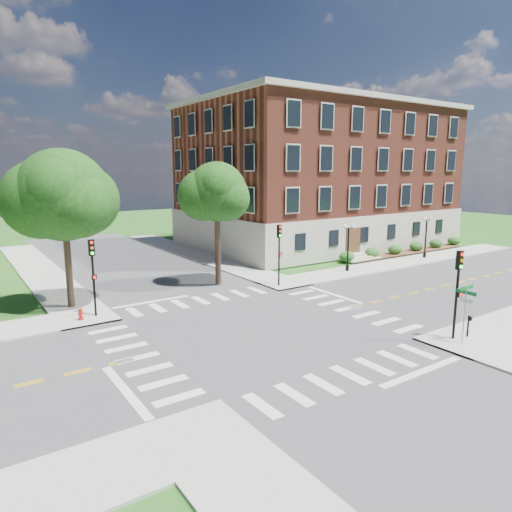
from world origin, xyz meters
TOP-DOWN VIEW (x-y plane):
  - ground at (0.00, 0.00)m, footprint 160.00×160.00m
  - road_ew at (0.00, 0.00)m, footprint 90.00×12.00m
  - road_ns at (0.00, 0.00)m, footprint 12.00×90.00m
  - sidewalk_ne at (15.38, 15.38)m, footprint 34.00×34.00m
  - crosswalk_east at (7.20, 0.00)m, footprint 2.20×10.20m
  - stop_bar_east at (8.80, 3.00)m, footprint 0.40×5.50m
  - main_building at (24.00, 21.99)m, footprint 30.60×22.40m
  - shrub_row at (27.00, 10.80)m, footprint 18.00×2.00m
  - tree_c at (-7.93, 10.44)m, footprint 5.88×5.88m
  - tree_d at (3.23, 10.38)m, footprint 4.60×4.60m
  - traffic_signal_se at (7.68, -7.32)m, footprint 0.35×0.39m
  - traffic_signal_ne at (6.86, 7.15)m, footprint 0.33×0.36m
  - traffic_signal_nw at (-7.13, 7.52)m, footprint 0.36×0.42m
  - twin_lamp_west at (15.16, 7.94)m, footprint 1.36×0.36m
  - twin_lamp_east at (26.33, 7.91)m, footprint 1.36×0.36m
  - street_sign_pole at (7.46, -7.97)m, footprint 1.10×1.10m
  - push_button_post at (8.58, -7.60)m, footprint 0.14×0.21m
  - fire_hydrant at (-8.10, 7.20)m, footprint 0.35×0.35m

SIDE VIEW (x-z plane):
  - ground at x=0.00m, z-range 0.00..0.00m
  - crosswalk_east at x=7.20m, z-range -0.01..0.01m
  - stop_bar_east at x=8.80m, z-range 0.00..0.00m
  - shrub_row at x=27.00m, z-range -0.65..0.65m
  - road_ew at x=0.00m, z-range 0.00..0.01m
  - road_ns at x=0.00m, z-range 0.00..0.01m
  - sidewalk_ne at x=15.38m, z-range 0.00..0.12m
  - fire_hydrant at x=-8.10m, z-range 0.09..0.84m
  - push_button_post at x=8.58m, z-range 0.20..1.40m
  - street_sign_pole at x=7.46m, z-range 0.76..3.86m
  - twin_lamp_west at x=15.16m, z-range 0.41..4.64m
  - twin_lamp_east at x=26.33m, z-range 0.41..4.64m
  - traffic_signal_se at x=7.68m, z-range 0.79..5.59m
  - traffic_signal_ne at x=6.86m, z-range 0.79..5.59m
  - traffic_signal_nw at x=-7.13m, z-range 0.79..5.59m
  - tree_d at x=3.23m, z-range 2.56..12.14m
  - tree_c at x=-7.93m, z-range 2.30..12.60m
  - main_building at x=24.00m, z-range 0.09..16.59m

